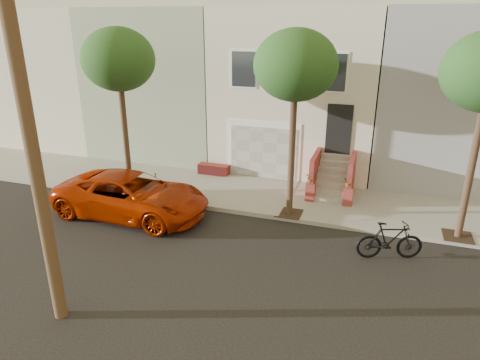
% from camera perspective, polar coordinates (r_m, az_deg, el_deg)
% --- Properties ---
extents(ground, '(90.00, 90.00, 0.00)m').
position_cam_1_polar(ground, '(12.53, -2.01, -11.60)').
color(ground, black).
rests_on(ground, ground).
extents(sidewalk, '(40.00, 3.70, 0.15)m').
position_cam_1_polar(sidewalk, '(17.05, 4.28, -2.23)').
color(sidewalk, gray).
rests_on(sidewalk, ground).
extents(house_row, '(33.10, 11.70, 7.00)m').
position_cam_1_polar(house_row, '(21.64, 8.52, 12.35)').
color(house_row, '#B9B29E').
rests_on(house_row, sidewalk).
extents(tree_left, '(2.70, 2.57, 6.30)m').
position_cam_1_polar(tree_left, '(16.69, -15.85, 14.99)').
color(tree_left, '#2D2116').
rests_on(tree_left, sidewalk).
extents(tree_mid, '(2.70, 2.57, 6.30)m').
position_cam_1_polar(tree_mid, '(14.15, 7.38, 14.69)').
color(tree_mid, '#2D2116').
rests_on(tree_mid, sidewalk).
extents(pickup_truck, '(5.60, 2.67, 1.54)m').
position_cam_1_polar(pickup_truck, '(15.81, -14.18, -1.97)').
color(pickup_truck, '#A22100').
rests_on(pickup_truck, ground).
extents(motorcycle, '(2.02, 1.14, 1.17)m').
position_cam_1_polar(motorcycle, '(13.45, 19.26, -7.59)').
color(motorcycle, black).
rests_on(motorcycle, ground).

